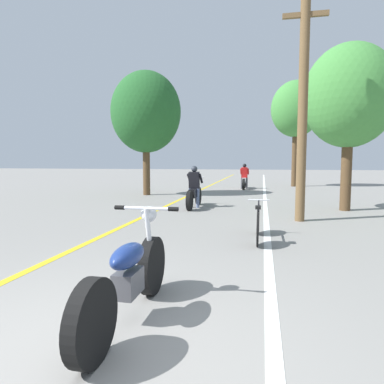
{
  "coord_description": "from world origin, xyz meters",
  "views": [
    {
      "loc": [
        1.53,
        -2.25,
        1.55
      ],
      "look_at": [
        0.09,
        4.75,
        0.9
      ],
      "focal_mm": 32.0,
      "sensor_mm": 36.0,
      "label": 1
    }
  ],
  "objects_px": {
    "motorcycle_rider_far": "(244,179)",
    "bicycle_parked": "(258,222)",
    "roadside_tree_right_far": "(296,109)",
    "motorcycle_rider_lead": "(194,192)",
    "roadside_tree_left": "(146,112)",
    "utility_pole": "(303,105)",
    "roadside_tree_right_near": "(349,97)",
    "motorcycle_foreground": "(130,277)"
  },
  "relations": [
    {
      "from": "motorcycle_rider_lead",
      "to": "bicycle_parked",
      "type": "xyz_separation_m",
      "value": [
        2.15,
        -4.38,
        -0.17
      ]
    },
    {
      "from": "utility_pole",
      "to": "roadside_tree_right_near",
      "type": "bearing_deg",
      "value": 54.8
    },
    {
      "from": "roadside_tree_right_near",
      "to": "motorcycle_foreground",
      "type": "relative_size",
      "value": 2.42
    },
    {
      "from": "roadside_tree_right_near",
      "to": "roadside_tree_right_far",
      "type": "relative_size",
      "value": 0.81
    },
    {
      "from": "motorcycle_foreground",
      "to": "bicycle_parked",
      "type": "bearing_deg",
      "value": 72.42
    },
    {
      "from": "motorcycle_rider_lead",
      "to": "bicycle_parked",
      "type": "distance_m",
      "value": 4.88
    },
    {
      "from": "roadside_tree_right_near",
      "to": "roadside_tree_left",
      "type": "distance_m",
      "value": 8.46
    },
    {
      "from": "roadside_tree_left",
      "to": "utility_pole",
      "type": "bearing_deg",
      "value": -42.81
    },
    {
      "from": "motorcycle_foreground",
      "to": "motorcycle_rider_far",
      "type": "bearing_deg",
      "value": 89.1
    },
    {
      "from": "motorcycle_rider_lead",
      "to": "motorcycle_foreground",
      "type": "bearing_deg",
      "value": -83.12
    },
    {
      "from": "roadside_tree_right_near",
      "to": "roadside_tree_right_far",
      "type": "xyz_separation_m",
      "value": [
        -0.67,
        10.23,
        1.11
      ]
    },
    {
      "from": "motorcycle_foreground",
      "to": "motorcycle_rider_far",
      "type": "distance_m",
      "value": 16.23
    },
    {
      "from": "roadside_tree_right_near",
      "to": "roadside_tree_right_far",
      "type": "bearing_deg",
      "value": 93.77
    },
    {
      "from": "utility_pole",
      "to": "roadside_tree_right_far",
      "type": "bearing_deg",
      "value": 85.8
    },
    {
      "from": "roadside_tree_right_far",
      "to": "roadside_tree_left",
      "type": "relative_size",
      "value": 1.14
    },
    {
      "from": "roadside_tree_right_far",
      "to": "roadside_tree_left",
      "type": "xyz_separation_m",
      "value": [
        -7.05,
        -6.8,
        -0.9
      ]
    },
    {
      "from": "motorcycle_foreground",
      "to": "bicycle_parked",
      "type": "relative_size",
      "value": 1.24
    },
    {
      "from": "motorcycle_rider_lead",
      "to": "roadside_tree_left",
      "type": "bearing_deg",
      "value": 128.61
    },
    {
      "from": "utility_pole",
      "to": "motorcycle_rider_lead",
      "type": "xyz_separation_m",
      "value": [
        -3.18,
        1.98,
        -2.43
      ]
    },
    {
      "from": "roadside_tree_left",
      "to": "motorcycle_rider_lead",
      "type": "bearing_deg",
      "value": -51.39
    },
    {
      "from": "motorcycle_rider_far",
      "to": "bicycle_parked",
      "type": "bearing_deg",
      "value": -85.79
    },
    {
      "from": "motorcycle_foreground",
      "to": "motorcycle_rider_lead",
      "type": "height_order",
      "value": "motorcycle_rider_lead"
    },
    {
      "from": "roadside_tree_right_far",
      "to": "roadside_tree_left",
      "type": "bearing_deg",
      "value": -136.06
    },
    {
      "from": "motorcycle_rider_lead",
      "to": "roadside_tree_right_near",
      "type": "bearing_deg",
      "value": 3.23
    },
    {
      "from": "motorcycle_rider_lead",
      "to": "motorcycle_rider_far",
      "type": "relative_size",
      "value": 1.0
    },
    {
      "from": "utility_pole",
      "to": "bicycle_parked",
      "type": "distance_m",
      "value": 3.68
    },
    {
      "from": "roadside_tree_left",
      "to": "motorcycle_rider_far",
      "type": "relative_size",
      "value": 2.62
    },
    {
      "from": "motorcycle_foreground",
      "to": "bicycle_parked",
      "type": "height_order",
      "value": "motorcycle_foreground"
    },
    {
      "from": "motorcycle_rider_far",
      "to": "utility_pole",
      "type": "bearing_deg",
      "value": -79.09
    },
    {
      "from": "motorcycle_rider_far",
      "to": "roadside_tree_right_near",
      "type": "bearing_deg",
      "value": -65.75
    },
    {
      "from": "roadside_tree_right_far",
      "to": "motorcycle_rider_lead",
      "type": "relative_size",
      "value": 3.0
    },
    {
      "from": "roadside_tree_right_far",
      "to": "bicycle_parked",
      "type": "xyz_separation_m",
      "value": [
        -1.95,
        -14.88,
        -4.27
      ]
    },
    {
      "from": "roadside_tree_left",
      "to": "motorcycle_foreground",
      "type": "xyz_separation_m",
      "value": [
        3.93,
        -11.8,
        -3.28
      ]
    },
    {
      "from": "roadside_tree_left",
      "to": "bicycle_parked",
      "type": "relative_size",
      "value": 3.27
    },
    {
      "from": "roadside_tree_right_near",
      "to": "bicycle_parked",
      "type": "relative_size",
      "value": 3.01
    },
    {
      "from": "roadside_tree_right_near",
      "to": "roadside_tree_left",
      "type": "relative_size",
      "value": 0.92
    },
    {
      "from": "roadside_tree_right_far",
      "to": "motorcycle_rider_far",
      "type": "bearing_deg",
      "value": -140.4
    },
    {
      "from": "roadside_tree_right_far",
      "to": "bicycle_parked",
      "type": "distance_m",
      "value": 15.6
    },
    {
      "from": "roadside_tree_right_near",
      "to": "roadside_tree_left",
      "type": "height_order",
      "value": "roadside_tree_left"
    },
    {
      "from": "roadside_tree_left",
      "to": "motorcycle_foreground",
      "type": "distance_m",
      "value": 12.86
    },
    {
      "from": "roadside_tree_left",
      "to": "bicycle_parked",
      "type": "bearing_deg",
      "value": -57.69
    },
    {
      "from": "roadside_tree_right_near",
      "to": "motorcycle_rider_lead",
      "type": "height_order",
      "value": "roadside_tree_right_near"
    }
  ]
}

